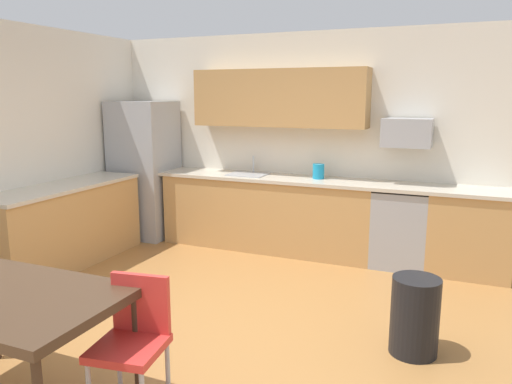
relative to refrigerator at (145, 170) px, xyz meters
name	(u,v)px	position (x,y,z in m)	size (l,w,h in m)	color
ground_plane	(210,330)	(2.18, -2.22, -0.93)	(12.00, 12.00, 0.00)	#9E6B38
wall_back	(306,142)	(2.18, 0.43, 0.42)	(5.80, 0.10, 2.70)	silver
cabinet_run_back	(267,214)	(1.78, 0.08, -0.48)	(2.70, 0.60, 0.90)	tan
cabinet_run_back_right	(469,234)	(4.15, 0.08, -0.48)	(0.85, 0.60, 0.90)	tan
cabinet_run_left	(65,227)	(-0.12, -1.42, -0.48)	(0.60, 2.00, 0.90)	tan
countertop_back	(297,180)	(2.18, 0.08, -0.01)	(4.80, 0.64, 0.04)	beige
countertop_left	(61,187)	(-0.12, -1.42, -0.01)	(0.64, 2.00, 0.04)	beige
upper_cabinets_back	(279,98)	(1.88, 0.21, 0.97)	(2.20, 0.34, 0.70)	tan
refrigerator	(145,170)	(0.00, 0.00, 0.00)	(0.76, 0.70, 1.86)	#9EA0A5
oven_range	(401,227)	(3.43, 0.08, -0.47)	(0.60, 0.60, 0.91)	#999BA0
microwave	(407,133)	(3.43, 0.18, 0.59)	(0.54, 0.36, 0.32)	#9EA0A5
sink_basin	(248,179)	(1.52, 0.08, -0.05)	(0.48, 0.40, 0.14)	#A5A8AD
sink_faucet	(253,165)	(1.52, 0.26, 0.11)	(0.02, 0.02, 0.24)	#B2B5BA
dining_table	(7,303)	(1.57, -3.62, -0.22)	(1.40, 0.90, 0.77)	#422D1E
chair_near_table	(134,334)	(2.26, -3.33, -0.42)	(0.46, 0.46, 0.85)	red
trash_bin	(415,316)	(3.78, -1.94, -0.63)	(0.36, 0.36, 0.60)	black
kettle	(318,172)	(2.43, 0.13, 0.09)	(0.14, 0.14, 0.20)	#198CBF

